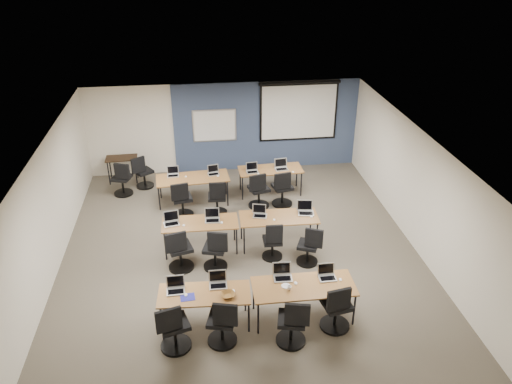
{
  "coord_description": "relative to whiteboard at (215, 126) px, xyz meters",
  "views": [
    {
      "loc": [
        -0.89,
        -9.47,
        6.52
      ],
      "look_at": [
        0.4,
        0.4,
        1.3
      ],
      "focal_mm": 35.0,
      "sensor_mm": 36.0,
      "label": 1
    }
  ],
  "objects": [
    {
      "name": "laptop_0",
      "position": [
        -1.1,
        -6.58,
        -0.66
      ],
      "size": [
        0.33,
        0.28,
        0.25
      ],
      "rotation": [
        0.0,
        0.0,
        0.03
      ],
      "color": "#B9B9BE",
      "rests_on": "training_table_front_left"
    },
    {
      "name": "task_chair_8",
      "position": [
        -1.02,
        -2.67,
        -1.03
      ],
      "size": [
        0.54,
        0.54,
        1.02
      ],
      "rotation": [
        0.0,
        0.0,
        0.18
      ],
      "color": "black",
      "rests_on": "floor"
    },
    {
      "name": "wall_front",
      "position": [
        0.3,
        -8.93,
        -0.1
      ],
      "size": [
        8.0,
        0.04,
        2.7
      ],
      "primitive_type": "cube",
      "color": "beige",
      "rests_on": "ground"
    },
    {
      "name": "task_chair_3",
      "position": [
        1.76,
        -7.15,
        -1.02
      ],
      "size": [
        0.55,
        0.55,
        1.03
      ],
      "rotation": [
        0.0,
        0.0,
        0.19
      ],
      "color": "black",
      "rests_on": "floor"
    },
    {
      "name": "mouse_0",
      "position": [
        -0.92,
        -6.75,
        -0.71
      ],
      "size": [
        0.08,
        0.11,
        0.03
      ],
      "primitive_type": "ellipsoid",
      "rotation": [
        0.0,
        0.0,
        0.25
      ],
      "color": "white",
      "rests_on": "training_table_front_left"
    },
    {
      "name": "training_table_mid_right",
      "position": [
        1.2,
        -4.23,
        -0.77
      ],
      "size": [
        1.79,
        0.75,
        0.73
      ],
      "rotation": [
        0.0,
        0.0,
        -0.03
      ],
      "color": "#9C5A31",
      "rests_on": "floor"
    },
    {
      "name": "training_table_mid_left",
      "position": [
        -0.59,
        -4.24,
        -0.77
      ],
      "size": [
        1.7,
        0.71,
        0.73
      ],
      "rotation": [
        0.0,
        0.0,
        -0.02
      ],
      "color": "brown",
      "rests_on": "floor"
    },
    {
      "name": "spare_chair_a",
      "position": [
        -2.12,
        -0.87,
        -1.05
      ],
      "size": [
        0.56,
        0.5,
        0.98
      ],
      "rotation": [
        0.0,
        0.0,
        0.57
      ],
      "color": "black",
      "rests_on": "floor"
    },
    {
      "name": "utility_table",
      "position": [
        -2.72,
        -0.38,
        -0.8
      ],
      "size": [
        0.88,
        0.49,
        0.75
      ],
      "rotation": [
        0.0,
        0.0,
        0.03
      ],
      "color": "#322211",
      "rests_on": "floor"
    },
    {
      "name": "wall_left",
      "position": [
        -3.7,
        -4.43,
        -0.1
      ],
      "size": [
        0.04,
        9.0,
        2.7
      ],
      "primitive_type": "cube",
      "color": "beige",
      "rests_on": "ground"
    },
    {
      "name": "task_chair_7",
      "position": [
        1.73,
        -5.1,
        -1.06
      ],
      "size": [
        0.51,
        0.48,
        0.96
      ],
      "rotation": [
        0.0,
        0.0,
        -0.41
      ],
      "color": "black",
      "rests_on": "floor"
    },
    {
      "name": "task_chair_6",
      "position": [
        0.98,
        -4.81,
        -1.06
      ],
      "size": [
        0.46,
        0.46,
        0.95
      ],
      "rotation": [
        0.0,
        0.0,
        -0.03
      ],
      "color": "black",
      "rests_on": "floor"
    },
    {
      "name": "laptop_8",
      "position": [
        -1.23,
        -1.72,
        -0.66
      ],
      "size": [
        0.31,
        0.26,
        0.24
      ],
      "rotation": [
        0.0,
        0.0,
        0.04
      ],
      "color": "#B7B7C3",
      "rests_on": "training_table_back_left"
    },
    {
      "name": "training_table_front_left",
      "position": [
        -0.59,
        -6.73,
        -0.77
      ],
      "size": [
        1.67,
        0.69,
        0.73
      ],
      "rotation": [
        0.0,
        0.0,
        -0.06
      ],
      "color": "brown",
      "rests_on": "floor"
    },
    {
      "name": "laptop_2",
      "position": [
        0.89,
        -6.45,
        -0.66
      ],
      "size": [
        0.35,
        0.3,
        0.26
      ],
      "rotation": [
        0.0,
        0.0,
        -0.06
      ],
      "color": "#B3B3B3",
      "rests_on": "training_table_front_right"
    },
    {
      "name": "projector_screen",
      "position": [
        2.5,
        -0.02,
        0.44
      ],
      "size": [
        2.4,
        0.1,
        1.82
      ],
      "color": "black",
      "rests_on": "wall_back"
    },
    {
      "name": "snack_bowl",
      "position": [
        -0.17,
        -6.87,
        -0.69
      ],
      "size": [
        0.33,
        0.33,
        0.07
      ],
      "primitive_type": "imported",
      "rotation": [
        0.0,
        0.0,
        0.17
      ],
      "color": "#9A4A1E",
      "rests_on": "training_table_front_left"
    },
    {
      "name": "task_chair_5",
      "position": [
        -0.3,
        -5.01,
        -1.04
      ],
      "size": [
        0.53,
        0.52,
        1.0
      ],
      "rotation": [
        0.0,
        0.0,
        -0.28
      ],
      "color": "black",
      "rests_on": "floor"
    },
    {
      "name": "laptop_9",
      "position": [
        -0.16,
        -1.76,
        -0.66
      ],
      "size": [
        0.3,
        0.25,
        0.23
      ],
      "rotation": [
        0.0,
        0.0,
        0.19
      ],
      "color": "#A6A6AC",
      "rests_on": "training_table_back_left"
    },
    {
      "name": "laptop_3",
      "position": [
        1.72,
        -6.55,
        -0.66
      ],
      "size": [
        0.32,
        0.28,
        0.25
      ],
      "rotation": [
        0.0,
        0.0,
        0.01
      ],
      "color": "#A0A0AC",
      "rests_on": "training_table_front_right"
    },
    {
      "name": "wall_right",
      "position": [
        4.3,
        -4.43,
        -0.1
      ],
      "size": [
        0.04,
        9.0,
        2.7
      ],
      "primitive_type": "cube",
      "color": "beige",
      "rests_on": "ground"
    },
    {
      "name": "floor",
      "position": [
        0.3,
        -4.43,
        -1.45
      ],
      "size": [
        8.0,
        9.0,
        0.02
      ],
      "primitive_type": "cube",
      "color": "#6B6354",
      "rests_on": "ground"
    },
    {
      "name": "blue_mousepad",
      "position": [
        -0.89,
        -6.81,
        -0.72
      ],
      "size": [
        0.27,
        0.23,
        0.01
      ],
      "primitive_type": "cube",
      "rotation": [
        0.0,
        0.0,
        0.08
      ],
      "color": "navy",
      "rests_on": "training_table_front_left"
    },
    {
      "name": "laptop_6",
      "position": [
        0.78,
        -4.11,
        -0.66
      ],
      "size": [
        0.31,
        0.27,
        0.24
      ],
      "rotation": [
        0.0,
        0.0,
        -0.25
      ],
      "color": "silver",
      "rests_on": "training_table_mid_right"
    },
    {
      "name": "mouse_6",
      "position": [
        1.07,
        -4.37,
        -0.71
      ],
      "size": [
        0.08,
        0.1,
        0.03
      ],
      "primitive_type": "ellipsoid",
      "rotation": [
        0.0,
        0.0,
        -0.3
      ],
      "color": "white",
      "rests_on": "training_table_mid_right"
    },
    {
      "name": "wall_back",
      "position": [
        0.3,
        0.07,
        -0.1
      ],
      "size": [
        8.0,
        0.04,
        2.7
      ],
      "primitive_type": "cube",
      "color": "beige",
      "rests_on": "ground"
    },
    {
      "name": "task_chair_1",
      "position": [
        -0.3,
        -7.26,
        -1.03
      ],
      "size": [
        0.53,
        0.53,
        1.01
      ],
      "rotation": [
        0.0,
        0.0,
        -0.26
      ],
      "color": "black",
      "rests_on": "floor"
    },
    {
      "name": "mouse_8",
      "position": [
        -0.89,
        -1.86,
        -0.71
      ],
      "size": [
        0.08,
        0.1,
        0.03
      ],
      "primitive_type": "ellipsoid",
      "rotation": [
        0.0,
        0.0,
        0.29
      ],
      "color": "white",
      "rests_on": "training_table_back_left"
    },
    {
      "name": "task_chair_2",
      "position": [
        0.91,
        -7.41,
        -1.03
      ],
      "size": [
        0.54,
        0.54,
        1.01
      ],
      "rotation": [
        0.0,
        0.0,
        -0.22
      ],
      "color": "black",
      "rests_on": "floor"
    },
    {
      "name": "task_chair_11",
      "position": [
        1.62,
        -2.42,
        -1.02
      ],
      "size": [
        0.55,
        0.55,
        1.03
      ],
      "rotation": [
        0.0,
        0.0,
        0.2
      ],
      "color": "black",
      "rests_on": "floor"
    },
    {
      "name": "coffee_cup",
      "position": [
        0.95,
        -6.84,
        -0.68
      ],
      "size": [
        0.08,
        0.08,
        0.06
      ],
      "primitive_type": "imported",
      "rotation": [
        0.0,
        0.0,
        -0.18
      ],
      "color": "white",
      "rests_on": "snack_plate"
    },
    {
      "name": "task_chair_4",
      "position": [
        -1.06,
        -4.95,
        -1.02
      ],
      "size": [
        0.56,
        0.55,
        1.03
      ],
      "rotation": [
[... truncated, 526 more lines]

